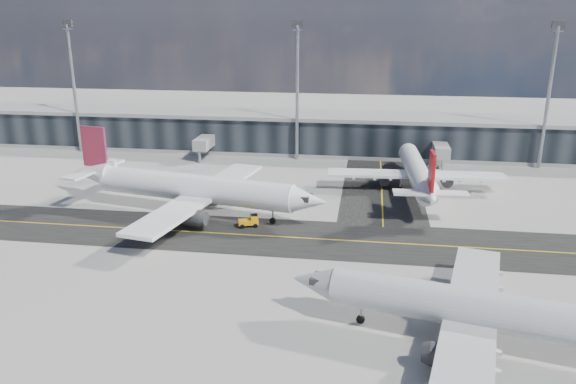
# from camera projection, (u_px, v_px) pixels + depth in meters

# --- Properties ---
(ground) EXTENTS (300.00, 300.00, 0.00)m
(ground) POSITION_uv_depth(u_px,v_px,m) (251.00, 246.00, 76.75)
(ground) COLOR gray
(ground) RESTS_ON ground
(taxiway_lanes) EXTENTS (180.00, 63.00, 0.03)m
(taxiway_lanes) POSITION_uv_depth(u_px,v_px,m) (290.00, 220.00, 86.31)
(taxiway_lanes) COLOR black
(taxiway_lanes) RESTS_ON ground
(terminal_concourse) EXTENTS (152.00, 19.80, 8.80)m
(terminal_concourse) POSITION_uv_depth(u_px,v_px,m) (301.00, 134.00, 127.19)
(terminal_concourse) COLOR black
(terminal_concourse) RESTS_ON ground
(floodlight_masts) EXTENTS (102.50, 0.70, 28.90)m
(floodlight_masts) POSITION_uv_depth(u_px,v_px,m) (297.00, 87.00, 117.12)
(floodlight_masts) COLOR gray
(floodlight_masts) RESTS_ON ground
(airliner_af) EXTENTS (43.24, 37.09, 12.86)m
(airliner_af) POSITION_uv_depth(u_px,v_px,m) (192.00, 188.00, 88.00)
(airliner_af) COLOR white
(airliner_af) RESTS_ON ground
(airliner_redtail) EXTENTS (31.57, 37.05, 10.98)m
(airliner_redtail) POSITION_uv_depth(u_px,v_px,m) (417.00, 172.00, 98.83)
(airliner_redtail) COLOR white
(airliner_redtail) RESTS_ON ground
(airliner_near) EXTENTS (38.55, 33.10, 11.49)m
(airliner_near) POSITION_uv_depth(u_px,v_px,m) (489.00, 312.00, 52.70)
(airliner_near) COLOR #B7BABC
(airliner_near) RESTS_ON ground
(baggage_tug) EXTENTS (3.23, 2.24, 1.85)m
(baggage_tug) POSITION_uv_depth(u_px,v_px,m) (250.00, 221.00, 83.54)
(baggage_tug) COLOR #FFAB0D
(baggage_tug) RESTS_ON ground
(service_van) EXTENTS (3.04, 5.89, 1.59)m
(service_van) POSITION_uv_depth(u_px,v_px,m) (434.00, 170.00, 110.87)
(service_van) COLOR white
(service_van) RESTS_ON ground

